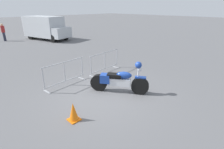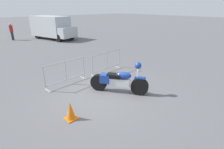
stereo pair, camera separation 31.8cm
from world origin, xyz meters
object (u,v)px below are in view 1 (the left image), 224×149
(crowd_barrier_far, at_px, (105,62))
(delivery_van, at_px, (45,27))
(crowd_barrier_near, at_px, (65,73))
(motorcycle, at_px, (119,80))
(traffic_cone, at_px, (73,112))
(pedestrian, at_px, (3,32))

(crowd_barrier_far, height_order, delivery_van, delivery_van)
(crowd_barrier_near, distance_m, crowd_barrier_far, 2.35)
(motorcycle, xyz_separation_m, traffic_cone, (-2.35, -0.32, -0.22))
(delivery_van, distance_m, traffic_cone, 15.11)
(crowd_barrier_near, distance_m, traffic_cone, 2.71)
(motorcycle, bearing_deg, traffic_cone, -116.21)
(crowd_barrier_far, distance_m, traffic_cone, 4.29)
(crowd_barrier_near, relative_size, traffic_cone, 3.51)
(delivery_van, bearing_deg, traffic_cone, -37.42)
(motorcycle, relative_size, traffic_cone, 3.48)
(crowd_barrier_near, bearing_deg, pedestrian, 84.79)
(motorcycle, height_order, traffic_cone, motorcycle)
(motorcycle, height_order, crowd_barrier_near, motorcycle)
(delivery_van, bearing_deg, motorcycle, -29.05)
(pedestrian, distance_m, traffic_cone, 16.18)
(crowd_barrier_far, xyz_separation_m, delivery_van, (2.28, 11.48, 0.69))
(motorcycle, xyz_separation_m, crowd_barrier_far, (1.18, 2.12, 0.05))
(crowd_barrier_far, xyz_separation_m, pedestrian, (-1.12, 13.55, 0.37))
(crowd_barrier_far, bearing_deg, motorcycle, -119.07)
(crowd_barrier_near, relative_size, delivery_van, 0.39)
(motorcycle, xyz_separation_m, crowd_barrier_near, (-1.18, 2.12, 0.05))
(crowd_barrier_far, bearing_deg, delivery_van, 78.79)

